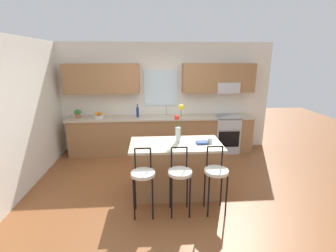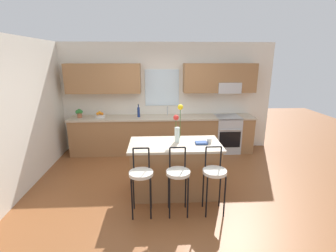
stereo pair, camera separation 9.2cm
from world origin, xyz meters
name	(u,v)px [view 2 (the right image)]	position (x,y,z in m)	size (l,w,h in m)	color
ground_plane	(166,184)	(0.00, 0.00, 0.00)	(14.00, 14.00, 0.00)	brown
wall_left	(25,113)	(-2.56, 0.30, 1.35)	(0.12, 4.60, 2.70)	silver
back_wall_assembly	(163,91)	(0.03, 1.98, 1.51)	(5.60, 0.50, 2.70)	silver
counter_run	(163,134)	(0.00, 1.70, 0.47)	(4.56, 0.64, 0.92)	#996B42
sink_faucet	(167,110)	(0.13, 1.84, 1.06)	(0.02, 0.13, 0.23)	#B7BABC
oven_range	(227,134)	(1.63, 1.68, 0.46)	(0.60, 0.64, 0.92)	#B7BABC
kitchen_island	(175,168)	(0.15, -0.27, 0.46)	(1.56, 0.82, 0.92)	#996B42
bar_stool_near	(141,176)	(-0.40, -0.89, 0.64)	(0.36, 0.36, 1.04)	black
bar_stool_middle	(178,175)	(0.15, -0.89, 0.64)	(0.36, 0.36, 1.04)	black
bar_stool_far	(214,174)	(0.70, -0.89, 0.64)	(0.36, 0.36, 1.04)	black
flower_vase	(178,125)	(0.20, -0.19, 1.22)	(0.16, 0.09, 0.66)	silver
mug_ceramic	(209,141)	(0.74, -0.29, 0.97)	(0.08, 0.08, 0.09)	silver
cookbook	(201,143)	(0.60, -0.31, 0.94)	(0.20, 0.15, 0.03)	navy
fruit_bowl_oranges	(100,115)	(-1.53, 1.70, 0.97)	(0.24, 0.24, 0.16)	silver
bottle_olive_oil	(139,112)	(-0.59, 1.70, 1.05)	(0.06, 0.06, 0.32)	navy
potted_plant_small	(79,113)	(-2.02, 1.70, 1.04)	(0.18, 0.12, 0.22)	#9E5B3D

